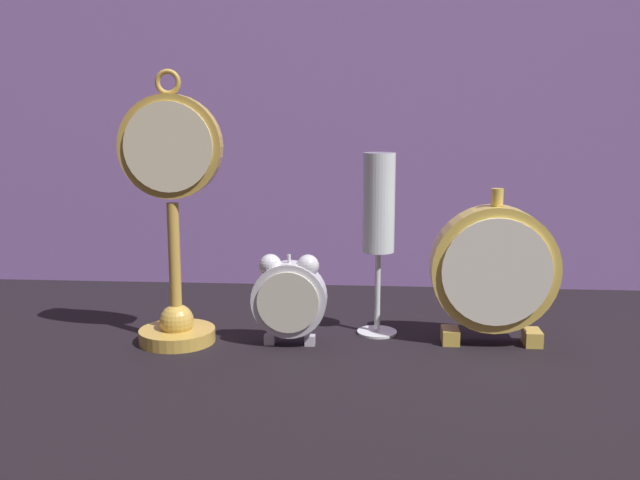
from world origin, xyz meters
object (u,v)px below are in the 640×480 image
pocket_watch_on_stand (173,223)px  mantel_clock_silver (494,270)px  alarm_clock_twin_bell (289,295)px  champagne_flute (379,216)px

pocket_watch_on_stand → mantel_clock_silver: pocket_watch_on_stand is taller
alarm_clock_twin_bell → mantel_clock_silver: mantel_clock_silver is taller
alarm_clock_twin_bell → champagne_flute: size_ratio=0.49×
alarm_clock_twin_bell → mantel_clock_silver: bearing=4.8°
pocket_watch_on_stand → champagne_flute: bearing=12.1°
pocket_watch_on_stand → alarm_clock_twin_bell: bearing=-0.4°
pocket_watch_on_stand → mantel_clock_silver: bearing=2.9°
alarm_clock_twin_bell → mantel_clock_silver: (0.24, 0.02, 0.03)m
pocket_watch_on_stand → champagne_flute: (0.24, 0.05, 0.00)m
pocket_watch_on_stand → mantel_clock_silver: 0.38m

